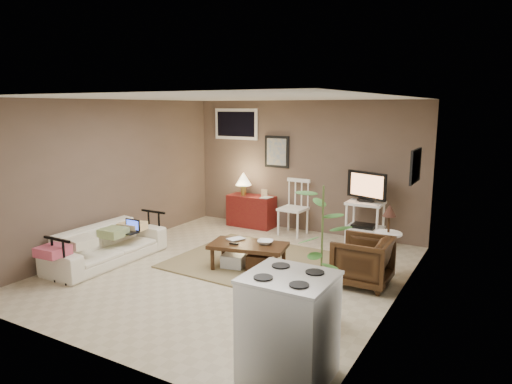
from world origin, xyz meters
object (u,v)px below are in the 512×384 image
Objects in this scene: tv_stand at (365,207)px; side_table at (388,231)px; sofa at (106,239)px; armchair at (363,259)px; coffee_table at (248,254)px; spindle_chair at (294,209)px; stove at (289,327)px; potted_plant at (322,250)px; red_console at (251,208)px.

side_table is (0.66, -1.16, -0.05)m from tv_stand.
sofa reaches higher than armchair.
tv_stand is (1.09, 1.97, 0.43)m from coffee_table.
spindle_chair is 1.07× the size of stove.
tv_stand is 2.98m from potted_plant.
sofa is at bearing -138.45° from tv_stand.
side_table is at bearing 160.09° from armchair.
coffee_table is at bearing 146.60° from potted_plant.
side_table is at bearing -67.28° from sofa.
armchair is (3.56, 1.03, -0.01)m from sofa.
stove is (1.86, -4.09, -0.01)m from spindle_chair.
side_table is at bearing 24.70° from coffee_table.
tv_stand is 1.34m from side_table.
stove is (0.15, -1.11, -0.34)m from potted_plant.
red_console is at bearing 174.04° from spindle_chair.
sofa is 1.49× the size of tv_stand.
stove is (2.82, -4.19, 0.10)m from red_console.
spindle_chair is 2.49m from armchair.
side_table is at bearing 87.66° from stove.
red_console is 5.05m from stove.
potted_plant is at bearing -60.13° from spindle_chair.
spindle_chair is at bearing 114.48° from stove.
stove is (1.64, -2.09, 0.24)m from coffee_table.
potted_plant is (0.39, -2.95, 0.15)m from tv_stand.
coffee_table is 1.60m from armchair.
tv_stand is at bearing -165.18° from armchair.
armchair is at bearing -33.62° from red_console.
side_table is at bearing 81.49° from potted_plant.
spindle_chair is (-0.22, 2.00, 0.24)m from coffee_table.
spindle_chair is 3.45m from potted_plant.
coffee_table is 1.97m from side_table.
stove reaches higher than armchair.
potted_plant is at bearing -93.67° from sofa.
potted_plant is 1.17m from stove.
spindle_chair is 4.49m from stove.
sofa reaches higher than coffee_table.
stove is at bearing -110.16° from sofa.
armchair is (2.75, -1.83, -0.01)m from red_console.
spindle_chair is (0.96, -0.10, 0.11)m from red_console.
red_console reaches higher than armchair.
potted_plant is (1.49, -0.98, 0.58)m from coffee_table.
potted_plant reaches higher than armchair.
red_console is at bearing 123.93° from stove.
armchair is 2.36m from stove.
spindle_chair is (1.76, 2.76, 0.11)m from sofa.
red_console is 0.84× the size of tv_stand.
side_table reaches higher than armchair.
armchair is 0.46× the size of potted_plant.
red_console is 1.06× the size of side_table.
armchair is at bearing -73.86° from sofa.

